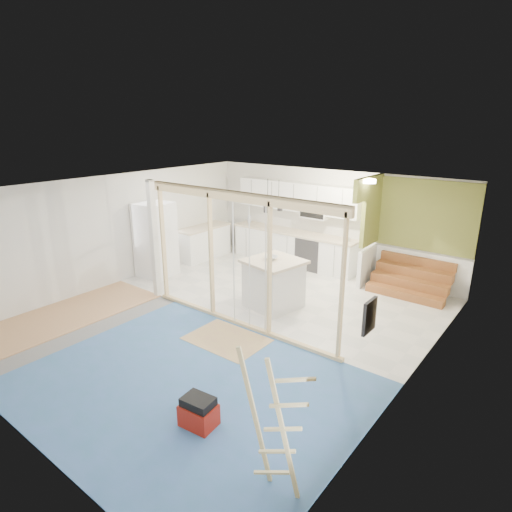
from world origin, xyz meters
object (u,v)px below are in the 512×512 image
Objects in this scene: fridge at (156,240)px; ladder at (272,425)px; island at (274,284)px; toolbox at (199,413)px.

fridge reaches higher than ladder.
toolbox is at bearing -58.34° from island.
fridge is at bearing 124.91° from ladder.
ladder is (2.73, -3.84, 0.31)m from island.
island is at bearing 100.54° from ladder.
island is at bearing 105.28° from toolbox.
fridge is 1.16× the size of ladder.
fridge is 3.46m from island.
toolbox is (4.83, -3.35, -0.73)m from fridge.
ladder is (1.32, -0.23, 0.62)m from toolbox.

